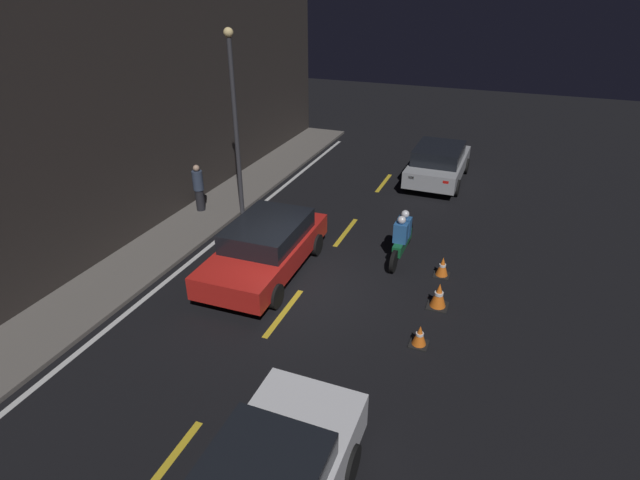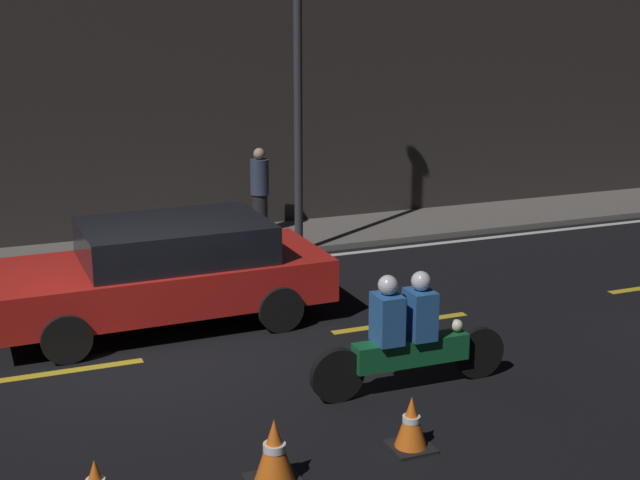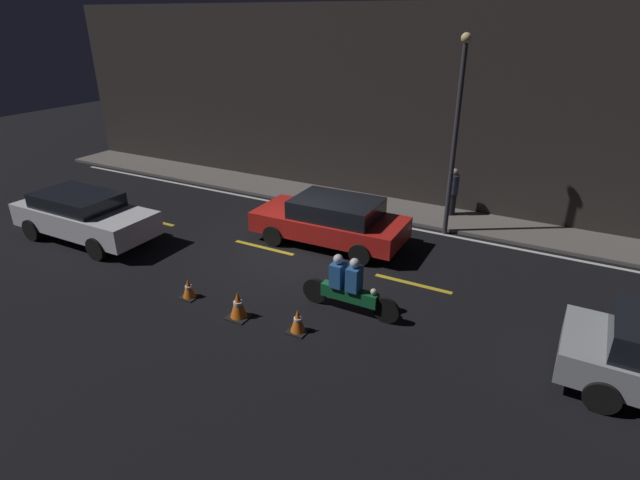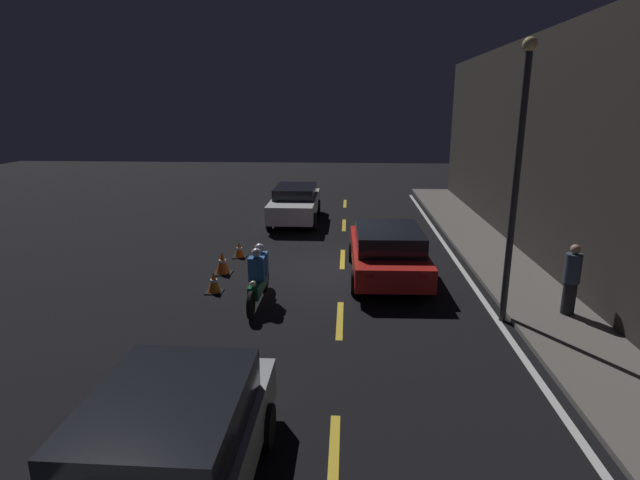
% 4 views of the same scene
% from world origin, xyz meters
% --- Properties ---
extents(ground_plane, '(56.00, 56.00, 0.00)m').
position_xyz_m(ground_plane, '(0.00, 0.00, 0.00)').
color(ground_plane, black).
extents(raised_curb, '(28.00, 1.94, 0.11)m').
position_xyz_m(raised_curb, '(0.00, 4.63, 0.05)').
color(raised_curb, '#605B56').
rests_on(raised_curb, ground).
extents(building_front, '(28.00, 0.30, 6.59)m').
position_xyz_m(building_front, '(0.00, 5.75, 3.30)').
color(building_front, '#2D2826').
rests_on(building_front, ground).
extents(lane_dash_c, '(2.00, 0.14, 0.01)m').
position_xyz_m(lane_dash_c, '(-1.00, 0.00, 0.00)').
color(lane_dash_c, gold).
rests_on(lane_dash_c, ground).
extents(lane_dash_d, '(2.00, 0.14, 0.01)m').
position_xyz_m(lane_dash_d, '(3.50, 0.00, 0.00)').
color(lane_dash_d, gold).
rests_on(lane_dash_d, ground).
extents(lane_solid_kerb, '(25.20, 0.14, 0.01)m').
position_xyz_m(lane_solid_kerb, '(0.00, 3.42, 0.00)').
color(lane_solid_kerb, silver).
rests_on(lane_solid_kerb, ground).
extents(taxi_red, '(4.46, 2.09, 1.39)m').
position_xyz_m(taxi_red, '(0.57, 1.22, 0.74)').
color(taxi_red, red).
rests_on(taxi_red, ground).
extents(motorcycle, '(2.38, 0.37, 1.38)m').
position_xyz_m(motorcycle, '(2.58, -1.93, 0.64)').
color(motorcycle, black).
rests_on(motorcycle, ground).
extents(traffic_cone_mid, '(0.49, 0.49, 0.64)m').
position_xyz_m(traffic_cone_mid, '(0.57, -3.30, 0.31)').
color(traffic_cone_mid, black).
rests_on(traffic_cone_mid, ground).
extents(traffic_cone_far, '(0.41, 0.41, 0.55)m').
position_xyz_m(traffic_cone_far, '(2.02, -3.16, 0.26)').
color(traffic_cone_far, black).
rests_on(traffic_cone_far, ground).
extents(pedestrian, '(0.34, 0.34, 1.56)m').
position_xyz_m(pedestrian, '(3.11, 4.97, 0.90)').
color(pedestrian, black).
rests_on(pedestrian, raised_curb).
extents(street_lamp, '(0.28, 0.28, 5.76)m').
position_xyz_m(street_lamp, '(3.33, 3.52, 3.24)').
color(street_lamp, '#333338').
rests_on(street_lamp, ground).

